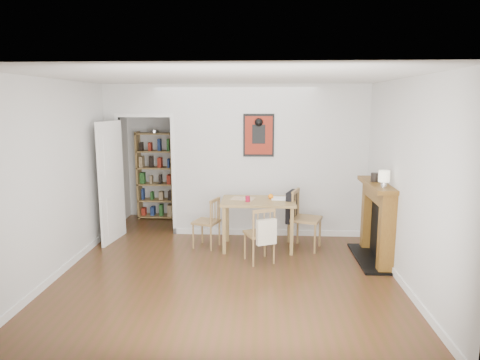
# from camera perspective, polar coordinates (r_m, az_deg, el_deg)

# --- Properties ---
(ground) EXTENTS (5.20, 5.20, 0.00)m
(ground) POSITION_cam_1_polar(r_m,az_deg,el_deg) (6.33, -1.41, -10.96)
(ground) COLOR #4E2A19
(ground) RESTS_ON ground
(room_shell) EXTENTS (5.20, 5.20, 5.20)m
(room_shell) POSITION_cam_1_polar(r_m,az_deg,el_deg) (7.30, 0.11, 2.45)
(room_shell) COLOR silver
(room_shell) RESTS_ON ground
(dining_table) EXTENTS (1.15, 0.73, 0.78)m
(dining_table) POSITION_cam_1_polar(r_m,az_deg,el_deg) (6.75, 2.44, -3.46)
(dining_table) COLOR olive
(dining_table) RESTS_ON ground
(chair_left) EXTENTS (0.52, 0.52, 0.81)m
(chair_left) POSITION_cam_1_polar(r_m,az_deg,el_deg) (6.89, -4.52, -5.65)
(chair_left) COLOR olive
(chair_left) RESTS_ON ground
(chair_right) EXTENTS (0.65, 0.60, 0.95)m
(chair_right) POSITION_cam_1_polar(r_m,az_deg,el_deg) (6.85, 8.67, -5.10)
(chair_right) COLOR olive
(chair_right) RESTS_ON ground
(chair_front) EXTENTS (0.55, 0.57, 0.83)m
(chair_front) POSITION_cam_1_polar(r_m,az_deg,el_deg) (6.23, 2.65, -7.21)
(chair_front) COLOR olive
(chair_front) RESTS_ON ground
(bookshelf) EXTENTS (0.73, 0.29, 1.73)m
(bookshelf) POSITION_cam_1_polar(r_m,az_deg,el_deg) (8.67, -11.13, 0.54)
(bookshelf) COLOR olive
(bookshelf) RESTS_ON ground
(fireplace) EXTENTS (0.45, 1.25, 1.16)m
(fireplace) POSITION_cam_1_polar(r_m,az_deg,el_deg) (6.58, 17.90, -4.99)
(fireplace) COLOR brown
(fireplace) RESTS_ON ground
(red_glass) EXTENTS (0.07, 0.07, 0.09)m
(red_glass) POSITION_cam_1_polar(r_m,az_deg,el_deg) (6.60, 1.02, -2.52)
(red_glass) COLOR maroon
(red_glass) RESTS_ON dining_table
(orange_fruit) EXTENTS (0.08, 0.08, 0.08)m
(orange_fruit) POSITION_cam_1_polar(r_m,az_deg,el_deg) (6.81, 4.13, -2.19)
(orange_fruit) COLOR orange
(orange_fruit) RESTS_ON dining_table
(placemat) EXTENTS (0.41, 0.34, 0.00)m
(placemat) POSITION_cam_1_polar(r_m,az_deg,el_deg) (6.82, 0.38, -2.49)
(placemat) COLOR beige
(placemat) RESTS_ON dining_table
(notebook) EXTENTS (0.33, 0.25, 0.02)m
(notebook) POSITION_cam_1_polar(r_m,az_deg,el_deg) (6.83, 5.60, -2.46)
(notebook) COLOR white
(notebook) RESTS_ON dining_table
(mantel_lamp) EXTENTS (0.15, 0.15, 0.24)m
(mantel_lamp) POSITION_cam_1_polar(r_m,az_deg,el_deg) (6.05, 18.66, 0.36)
(mantel_lamp) COLOR silver
(mantel_lamp) RESTS_ON fireplace
(ceramic_jar_a) EXTENTS (0.11, 0.11, 0.13)m
(ceramic_jar_a) POSITION_cam_1_polar(r_m,az_deg,el_deg) (6.51, 17.50, 0.35)
(ceramic_jar_a) COLOR black
(ceramic_jar_a) RESTS_ON fireplace
(ceramic_jar_b) EXTENTS (0.08, 0.08, 0.10)m
(ceramic_jar_b) POSITION_cam_1_polar(r_m,az_deg,el_deg) (6.74, 17.59, 0.52)
(ceramic_jar_b) COLOR black
(ceramic_jar_b) RESTS_ON fireplace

